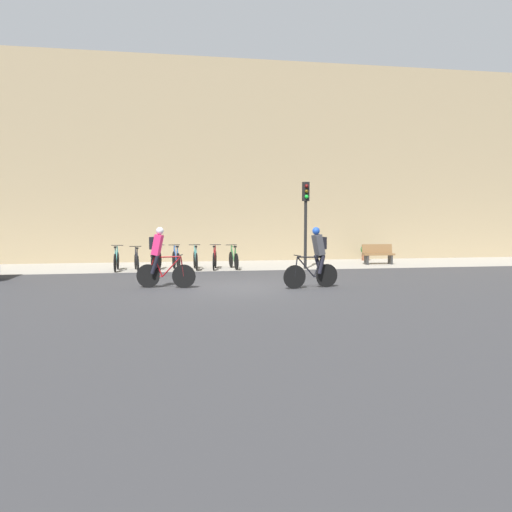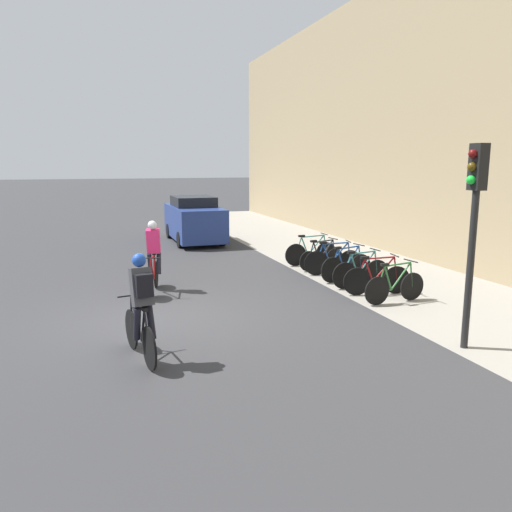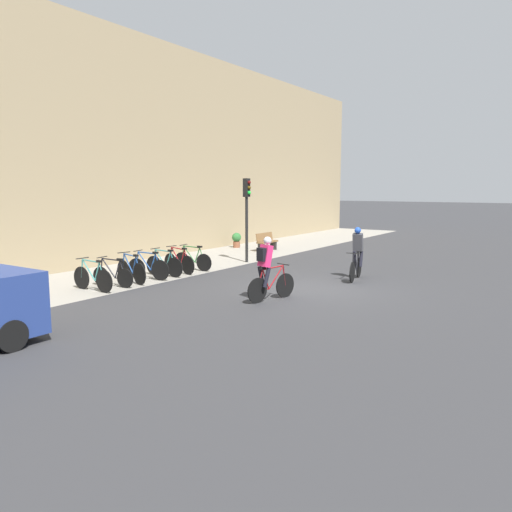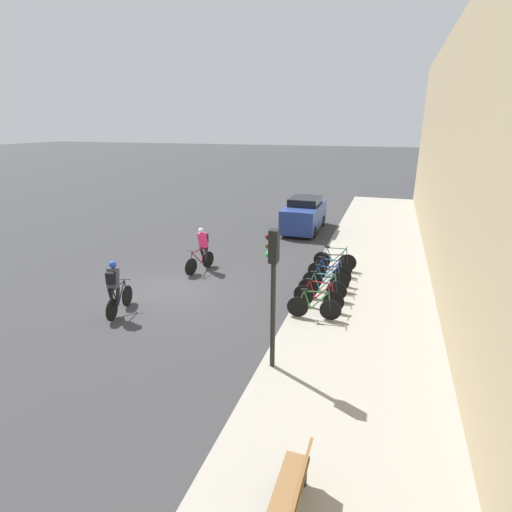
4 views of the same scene
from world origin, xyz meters
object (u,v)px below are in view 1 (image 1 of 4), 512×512
cyclist_grey (316,256)px  bench (378,254)px  parked_bike_4 (196,259)px  parked_bike_0 (116,260)px  parked_bike_6 (234,259)px  potted_plant (366,252)px  parked_bike_1 (137,261)px  traffic_light_pole (306,209)px  parked_bike_3 (176,259)px  parked_bike_2 (156,260)px  parked_bike_5 (215,259)px  cyclist_pink (160,256)px

cyclist_grey → bench: 8.32m
cyclist_grey → parked_bike_4: cyclist_grey is taller
bench → parked_bike_0: bearing=-175.5°
parked_bike_6 → potted_plant: size_ratio=2.13×
parked_bike_1 → traffic_light_pole: 7.01m
parked_bike_3 → parked_bike_6: size_ratio=1.00×
parked_bike_2 → parked_bike_5: size_ratio=1.00×
parked_bike_0 → parked_bike_6: (4.59, -0.00, -0.01)m
cyclist_pink → parked_bike_6: 5.86m
parked_bike_4 → potted_plant: size_ratio=2.13×
cyclist_pink → parked_bike_2: size_ratio=1.06×
parked_bike_6 → potted_plant: bearing=23.1°
parked_bike_4 → parked_bike_5: bearing=-0.0°
parked_bike_1 → parked_bike_2: size_ratio=0.92×
parked_bike_2 → bench: (9.63, 0.89, 0.04)m
parked_bike_6 → bench: size_ratio=1.18×
parked_bike_6 → potted_plant: 7.38m
parked_bike_0 → parked_bike_2: size_ratio=1.04×
cyclist_pink → traffic_light_pole: bearing=39.1°
traffic_light_pole → bench: bearing=20.6°
parked_bike_6 → cyclist_grey: bearing=-73.6°
parked_bike_6 → traffic_light_pole: (2.86, -0.51, 2.03)m
parked_bike_3 → potted_plant: 9.54m
traffic_light_pole → bench: traffic_light_pole is taller
parked_bike_6 → traffic_light_pole: traffic_light_pole is taller
parked_bike_5 → potted_plant: bearing=20.9°
cyclist_grey → parked_bike_0: 8.63m
parked_bike_5 → parked_bike_1: bearing=-180.0°
parked_bike_1 → cyclist_grey: bearing=-46.6°
parked_bike_5 → bench: size_ratio=1.21×
cyclist_pink → parked_bike_0: 5.44m
parked_bike_0 → bench: 11.19m
parked_bike_2 → parked_bike_5: bearing=-0.0°
parked_bike_6 → parked_bike_2: bearing=180.0°
bench → potted_plant: size_ratio=1.80×
parked_bike_4 → potted_plant: 8.81m
parked_bike_3 → parked_bike_6: parked_bike_3 is taller
parked_bike_2 → bench: parked_bike_2 is taller
parked_bike_2 → parked_bike_6: 3.06m
parked_bike_1 → parked_bike_2: (0.76, 0.00, 0.04)m
parked_bike_2 → potted_plant: size_ratio=2.16×
cyclist_grey → parked_bike_1: size_ratio=1.15×
parked_bike_4 → potted_plant: parked_bike_4 is taller
parked_bike_1 → bench: 10.43m
parked_bike_1 → bench: size_ratio=1.11×
parked_bike_2 → parked_bike_4: 1.53m
bench → potted_plant: (0.23, 2.00, -0.02)m
cyclist_grey → parked_bike_2: 7.59m
cyclist_grey → parked_bike_4: (-3.25, 5.87, -0.54)m
parked_bike_4 → traffic_light_pole: 4.85m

